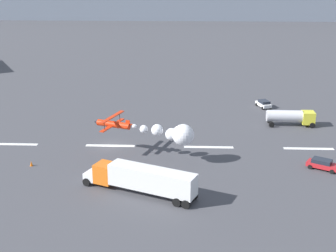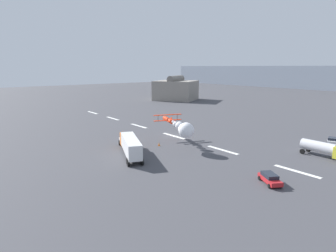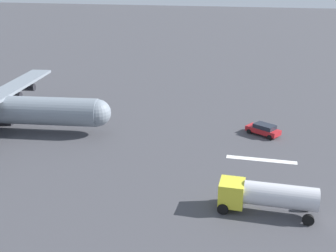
% 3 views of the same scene
% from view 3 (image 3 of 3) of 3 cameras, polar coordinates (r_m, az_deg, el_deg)
% --- Properties ---
extents(runway_stripe_5, '(8.00, 0.90, 0.01)m').
position_cam_3_polar(runway_stripe_5, '(50.27, 12.38, -4.43)').
color(runway_stripe_5, white).
rests_on(runway_stripe_5, ground).
extents(cargo_transport_plane, '(29.16, 31.45, 10.93)m').
position_cam_3_polar(cargo_transport_plane, '(60.72, -21.04, 2.23)').
color(cargo_transport_plane, gray).
rests_on(cargo_transport_plane, ground).
extents(fuel_tanker_truck, '(8.61, 2.82, 2.90)m').
position_cam_3_polar(fuel_tanker_truck, '(39.21, 12.99, -9.02)').
color(fuel_tanker_truck, yellow).
rests_on(fuel_tanker_truck, ground).
extents(followme_car_yellow, '(4.76, 3.81, 1.52)m').
position_cam_3_polar(followme_car_yellow, '(57.45, 12.66, -0.42)').
color(followme_car_yellow, '#B21E23').
rests_on(followme_car_yellow, ground).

